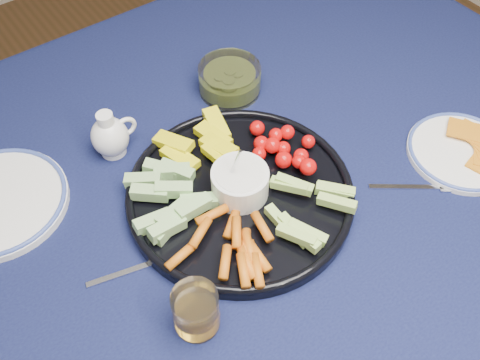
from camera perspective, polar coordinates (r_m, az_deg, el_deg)
dining_table at (r=0.97m, az=-5.76°, el=-5.17°), size 1.67×1.07×0.75m
crudite_platter at (r=0.88m, az=-0.17°, el=-1.17°), size 0.38×0.38×0.12m
creamer_pitcher at (r=0.96m, az=-13.65°, el=4.59°), size 0.08×0.07×0.09m
pickle_bowl at (r=1.06m, az=-1.11°, el=10.60°), size 0.12×0.12×0.06m
cheese_plate at (r=1.03m, az=22.58°, el=2.93°), size 0.19×0.19×0.02m
juice_tumbler at (r=0.76m, az=-4.69°, el=-13.85°), size 0.06×0.06×0.08m
fork_left at (r=0.83m, az=-10.23°, el=-9.04°), size 0.15×0.05×0.00m
fork_right at (r=0.96m, az=18.75°, el=-0.75°), size 0.13×0.10×0.00m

